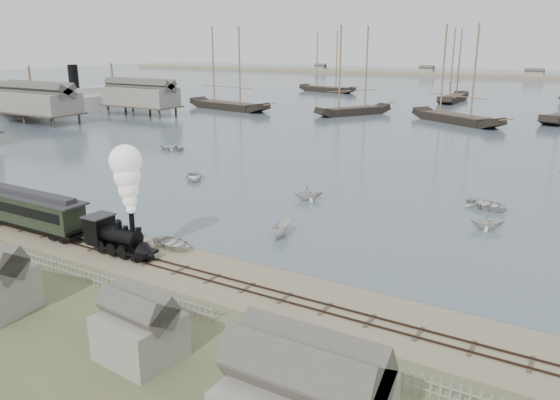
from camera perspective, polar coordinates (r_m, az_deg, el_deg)
The scene contains 23 objects.
ground at distance 40.55m, azimuth -4.23°, elevation -7.51°, with size 600.00×600.00×0.00m, color tan.
harbor_water at distance 202.05m, azimuth 25.10°, elevation 10.07°, with size 600.00×336.00×0.06m, color #42535E.
rail_track at distance 39.06m, azimuth -5.93°, elevation -8.45°, with size 120.00×1.80×0.16m.
picket_fence_west at distance 39.91m, azimuth -17.92°, elevation -8.71°, with size 19.00×0.10×1.20m, color gray, non-canonical shape.
picket_fence_east at distance 29.39m, azimuth 8.01°, elevation -17.59°, with size 15.00×0.10×1.20m, color gray, non-canonical shape.
shed_mid at distance 31.31m, azimuth -14.24°, elevation -15.67°, with size 4.00×3.50×3.60m, color gray, non-canonical shape.
western_wharf at distance 120.84m, azimuth -23.51°, elevation 9.06°, with size 36.00×56.00×8.00m, color gray, non-canonical shape.
far_spit at distance 281.54m, azimuth 27.02°, elevation 11.15°, with size 500.00×20.00×1.80m, color tan.
locomotive at distance 43.61m, azimuth -15.93°, elevation -0.86°, with size 6.84×2.55×8.53m.
passenger_coach at distance 53.34m, azimuth -24.76°, elevation -0.82°, with size 13.19×2.54×3.20m.
beached_dinghy at distance 45.68m, azimuth -11.15°, elevation -4.45°, with size 3.95×2.82×0.82m, color silver.
steamship at distance 142.15m, azimuth -20.67°, elevation 10.86°, with size 50.75×8.46×11.10m, color silver, non-canonical shape.
rowboat_0 at distance 67.35m, azimuth -8.99°, elevation 2.41°, with size 3.96×2.83×0.82m, color silver.
rowboat_1 at distance 57.98m, azimuth 2.98°, elevation 0.77°, with size 3.11×2.68×1.64m, color silver.
rowboat_2 at distance 47.27m, azimuth 0.05°, elevation -3.08°, with size 3.20×1.20×1.23m, color silver.
rowboat_3 at distance 58.85m, azimuth 20.89°, elevation -0.43°, with size 4.42×3.16×0.92m, color silver.
rowboat_4 at distance 52.43m, azimuth 20.85°, elevation -2.04°, with size 2.90×2.51×1.53m, color silver.
rowboat_6 at distance 87.20m, azimuth -11.35°, elevation 5.45°, with size 4.35×3.10×0.90m, color silver.
schooner_0 at distance 138.26m, azimuth -5.51°, elevation 13.53°, with size 24.41×5.63×20.00m, color black, non-canonical shape.
schooner_1 at distance 128.16m, azimuth 7.81°, elevation 13.25°, with size 19.23×4.44×20.00m, color black, non-canonical shape.
schooner_2 at distance 119.67m, azimuth 18.29°, elevation 12.41°, with size 22.40×5.17×20.00m, color black, non-canonical shape.
schooner_6 at distance 187.80m, azimuth 5.00°, elevation 14.22°, with size 21.08×4.87×20.00m, color black, non-canonical shape.
schooner_7 at distance 163.77m, azimuth 17.92°, elevation 13.25°, with size 21.00×4.85×20.00m, color black, non-canonical shape.
Camera 1 is at (21.57, -30.24, 16.26)m, focal length 35.00 mm.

